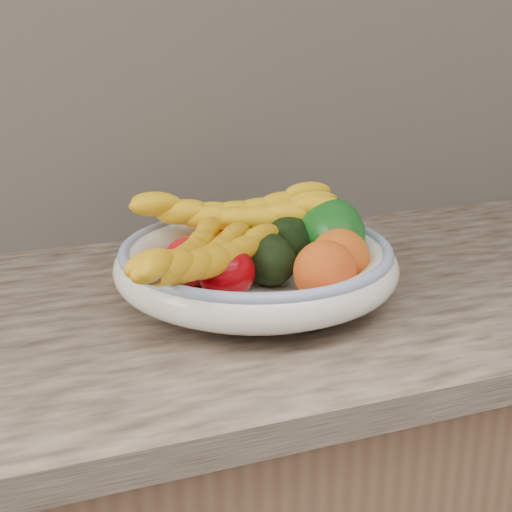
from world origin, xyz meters
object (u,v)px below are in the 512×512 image
(banana_bunch_front, at_px, (198,264))
(fruit_bowl, at_px, (256,264))
(green_mango, at_px, (328,232))
(banana_bunch_back, at_px, (236,219))

(banana_bunch_front, bearing_deg, fruit_bowl, -13.07)
(green_mango, distance_m, banana_bunch_back, 0.14)
(fruit_bowl, distance_m, green_mango, 0.12)
(banana_bunch_front, bearing_deg, banana_bunch_back, 11.59)
(banana_bunch_back, relative_size, banana_bunch_front, 1.10)
(banana_bunch_front, bearing_deg, green_mango, -24.35)
(fruit_bowl, xyz_separation_m, banana_bunch_back, (0.00, 0.09, 0.04))
(fruit_bowl, bearing_deg, banana_bunch_front, -147.99)
(green_mango, xyz_separation_m, banana_bunch_back, (-0.12, 0.07, 0.01))
(fruit_bowl, height_order, banana_bunch_back, banana_bunch_back)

